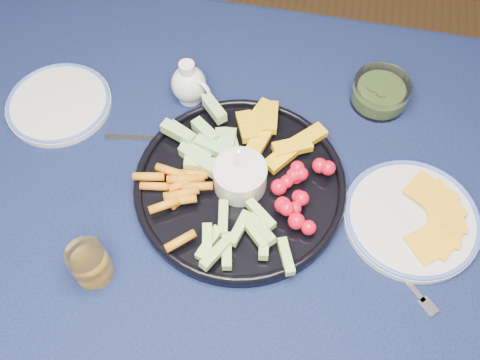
% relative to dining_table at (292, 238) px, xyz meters
% --- Properties ---
extents(dining_table, '(1.67, 1.07, 0.75)m').
position_rel_dining_table_xyz_m(dining_table, '(0.00, 0.00, 0.00)').
color(dining_table, '#492D18').
rests_on(dining_table, ground).
extents(crudite_platter, '(0.39, 0.39, 0.13)m').
position_rel_dining_table_xyz_m(crudite_platter, '(-0.11, 0.04, 0.11)').
color(crudite_platter, black).
rests_on(crudite_platter, dining_table).
extents(creamer_pitcher, '(0.09, 0.07, 0.10)m').
position_rel_dining_table_xyz_m(creamer_pitcher, '(-0.26, 0.23, 0.13)').
color(creamer_pitcher, white).
rests_on(creamer_pitcher, dining_table).
extents(pickle_bowl, '(0.12, 0.12, 0.05)m').
position_rel_dining_table_xyz_m(pickle_bowl, '(0.12, 0.30, 0.11)').
color(pickle_bowl, white).
rests_on(pickle_bowl, dining_table).
extents(cheese_plate, '(0.24, 0.24, 0.03)m').
position_rel_dining_table_xyz_m(cheese_plate, '(0.20, 0.04, 0.10)').
color(cheese_plate, silver).
rests_on(cheese_plate, dining_table).
extents(juice_tumbler, '(0.07, 0.07, 0.08)m').
position_rel_dining_table_xyz_m(juice_tumbler, '(-0.32, -0.18, 0.12)').
color(juice_tumbler, white).
rests_on(juice_tumbler, dining_table).
extents(fork_left, '(0.19, 0.05, 0.00)m').
position_rel_dining_table_xyz_m(fork_left, '(-0.29, 0.11, 0.09)').
color(fork_left, silver).
rests_on(fork_left, dining_table).
extents(fork_right, '(0.12, 0.12, 0.00)m').
position_rel_dining_table_xyz_m(fork_right, '(0.20, -0.09, 0.09)').
color(fork_right, silver).
rests_on(fork_right, dining_table).
extents(side_plate_extra, '(0.21, 0.21, 0.02)m').
position_rel_dining_table_xyz_m(side_plate_extra, '(-0.52, 0.15, 0.10)').
color(side_plate_extra, silver).
rests_on(side_plate_extra, dining_table).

